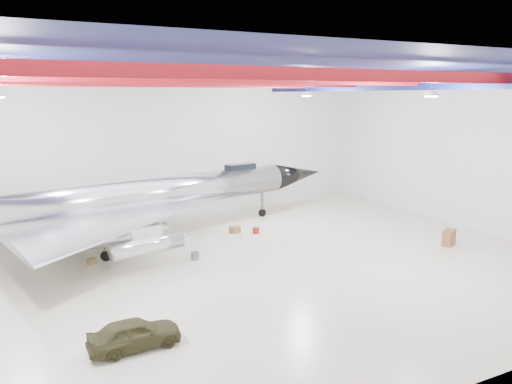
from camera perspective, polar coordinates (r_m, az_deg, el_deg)
floor at (r=28.90m, az=-5.16°, el=-8.48°), size 40.00×40.00×0.00m
wall_back at (r=41.79m, az=-12.89°, el=5.08°), size 40.00×0.00×40.00m
wall_right at (r=39.41m, az=22.93°, el=4.15°), size 0.00×30.00×30.00m
ceiling at (r=27.28m, az=-5.57°, el=13.86°), size 40.00×40.00×0.00m
ceiling_structure at (r=27.26m, az=-5.54°, el=12.44°), size 39.50×29.50×1.08m
jet_aircraft at (r=34.41m, az=-12.08°, el=-0.78°), size 30.30×20.69×8.34m
jeep at (r=20.48m, az=-13.71°, el=-15.44°), size 3.60×1.56×1.21m
desk at (r=34.86m, az=21.18°, el=-4.89°), size 1.26×0.99×1.04m
crate_ply at (r=30.65m, az=-18.26°, el=-7.53°), size 0.56×0.50×0.33m
engine_drum at (r=30.13m, az=-6.98°, el=-7.24°), size 0.53×0.53×0.45m
parts_bin at (r=35.52m, az=-2.42°, el=-4.32°), size 0.71×0.59×0.47m
tool_chest at (r=35.31m, az=0.00°, el=-4.43°), size 0.50×0.50×0.43m
oil_barrel at (r=33.32m, az=-14.19°, el=-5.77°), size 0.58×0.48×0.38m
spares_box at (r=37.45m, az=-10.47°, el=-3.76°), size 0.55×0.55×0.38m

